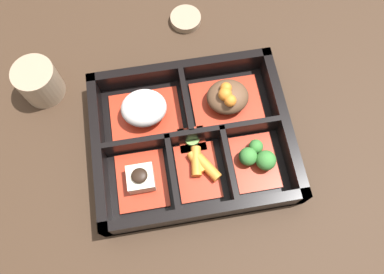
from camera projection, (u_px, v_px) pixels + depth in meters
ground_plane at (192, 143)px, 0.58m from camera, size 3.00×3.00×0.00m
bento_base at (192, 142)px, 0.58m from camera, size 0.29×0.24×0.01m
bento_rim at (192, 139)px, 0.56m from camera, size 0.29×0.24×0.05m
bowl_rice at (144, 109)px, 0.57m from camera, size 0.11×0.08×0.05m
bowl_stew at (227, 98)px, 0.58m from camera, size 0.11×0.08×0.05m
bowl_tofu at (141, 179)px, 0.54m from camera, size 0.07×0.09×0.04m
bowl_carrots at (200, 168)px, 0.55m from camera, size 0.06×0.09×0.02m
bowl_greens at (257, 159)px, 0.55m from camera, size 0.06×0.09×0.03m
bowl_pickles at (192, 139)px, 0.57m from camera, size 0.04×0.04×0.01m
tea_cup at (39, 81)px, 0.58m from camera, size 0.07×0.07×0.06m
sauce_dish at (186, 19)px, 0.66m from camera, size 0.05×0.05×0.01m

